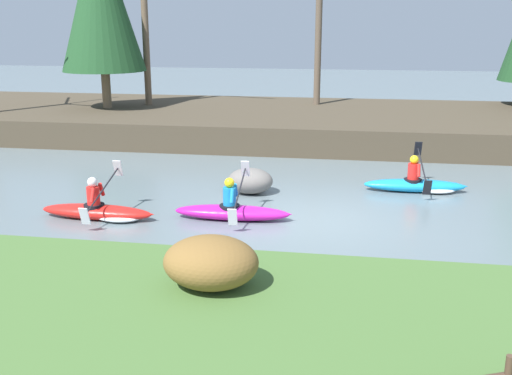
{
  "coord_description": "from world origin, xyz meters",
  "views": [
    {
      "loc": [
        0.87,
        -13.24,
        4.48
      ],
      "look_at": [
        -1.4,
        0.64,
        0.55
      ],
      "focal_mm": 42.0,
      "sensor_mm": 36.0,
      "label": 1
    }
  ],
  "objects_px": {
    "kayaker_lead": "(419,185)",
    "kayaker_trailing": "(101,211)",
    "kayaker_middle": "(233,210)",
    "boulder_midstream": "(250,181)"
  },
  "relations": [
    {
      "from": "kayaker_lead",
      "to": "kayaker_trailing",
      "type": "xyz_separation_m",
      "value": [
        -7.55,
        -3.59,
        0.0
      ]
    },
    {
      "from": "kayaker_lead",
      "to": "kayaker_middle",
      "type": "height_order",
      "value": "same"
    },
    {
      "from": "kayaker_lead",
      "to": "boulder_midstream",
      "type": "relative_size",
      "value": 2.29
    },
    {
      "from": "kayaker_lead",
      "to": "boulder_midstream",
      "type": "xyz_separation_m",
      "value": [
        -4.48,
        -0.88,
        0.15
      ]
    },
    {
      "from": "kayaker_middle",
      "to": "kayaker_trailing",
      "type": "bearing_deg",
      "value": -173.16
    },
    {
      "from": "kayaker_middle",
      "to": "boulder_midstream",
      "type": "height_order",
      "value": "kayaker_middle"
    },
    {
      "from": "kayaker_lead",
      "to": "kayaker_middle",
      "type": "distance_m",
      "value": 5.49
    },
    {
      "from": "kayaker_trailing",
      "to": "kayaker_lead",
      "type": "bearing_deg",
      "value": 26.6
    },
    {
      "from": "kayaker_lead",
      "to": "kayaker_trailing",
      "type": "bearing_deg",
      "value": -157.47
    },
    {
      "from": "kayaker_trailing",
      "to": "boulder_midstream",
      "type": "xyz_separation_m",
      "value": [
        3.07,
        2.7,
        0.15
      ]
    }
  ]
}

